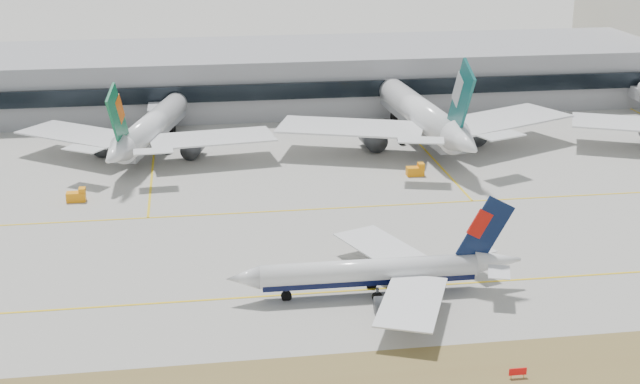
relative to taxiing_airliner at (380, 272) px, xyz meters
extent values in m
plane|color=#9F9D95|center=(-6.41, 6.70, -3.51)|extent=(3000.00, 3000.00, 0.00)
cube|color=yellow|center=(-6.41, 1.70, -3.48)|extent=(360.00, 0.45, 0.04)
cube|color=yellow|center=(-6.41, 36.70, -3.48)|extent=(360.00, 0.45, 0.04)
cylinder|color=white|center=(-1.59, 0.01, 0.27)|extent=(31.42, 3.70, 3.43)
cube|color=black|center=(-1.59, 0.01, -0.67)|extent=(30.79, 3.18, 1.54)
cone|color=white|center=(-19.68, 0.17, 0.27)|extent=(4.82, 3.47, 3.43)
cone|color=white|center=(17.60, -0.15, 0.70)|extent=(7.00, 3.49, 3.43)
cube|color=white|center=(2.54, 9.50, -0.25)|extent=(13.42, 18.59, 0.21)
cube|color=white|center=(16.32, 4.33, 0.96)|extent=(4.36, 5.50, 0.14)
cylinder|color=#3F4247|center=(0.75, 6.34, -2.13)|extent=(5.25, 2.62, 2.57)
cube|color=#3F4247|center=(0.75, 6.34, -1.10)|extent=(2.18, 0.28, 1.20)
cube|color=white|center=(2.38, -9.54, -0.25)|extent=(13.64, 18.60, 0.21)
cube|color=white|center=(16.25, -4.60, 0.96)|extent=(4.42, 5.53, 0.14)
cylinder|color=#3F4247|center=(0.64, -6.35, -2.13)|extent=(5.25, 2.62, 2.57)
cube|color=#3F4247|center=(0.64, -6.35, -1.10)|extent=(2.18, 0.28, 1.20)
cube|color=#09173B|center=(15.42, -0.13, 5.49)|extent=(8.48, 0.38, 10.75)
cube|color=#BA120C|center=(14.54, -0.12, 6.65)|extent=(3.83, 0.41, 4.61)
cylinder|color=#3F4247|center=(-13.52, 0.11, -2.48)|extent=(0.41, 0.41, 2.06)
cylinder|color=black|center=(-13.52, 0.11, -2.91)|extent=(1.55, 0.61, 1.54)
cylinder|color=#3F4247|center=(-0.74, -2.23, -2.48)|extent=(0.41, 0.41, 2.06)
cylinder|color=black|center=(-0.74, -2.23, -2.91)|extent=(1.55, 0.61, 1.54)
cylinder|color=#3F4247|center=(-0.70, 2.24, -2.48)|extent=(0.41, 0.41, 2.06)
cylinder|color=black|center=(-0.70, 2.24, -2.91)|extent=(1.55, 0.61, 1.54)
cylinder|color=white|center=(-34.23, 79.35, 2.49)|extent=(15.76, 41.25, 5.45)
cube|color=slate|center=(-34.23, 79.35, 0.99)|extent=(14.76, 40.25, 2.45)
cone|color=white|center=(-28.19, 102.33, 2.49)|extent=(6.87, 7.48, 5.45)
cone|color=white|center=(-40.64, 54.99, 3.17)|extent=(7.60, 10.25, 5.45)
cube|color=white|center=(-21.53, 69.75, 1.67)|extent=(27.48, 15.21, 0.33)
cube|color=white|center=(-33.35, 54.85, 3.58)|extent=(7.85, 4.44, 0.22)
cylinder|color=#3F4247|center=(-25.59, 73.64, -1.33)|extent=(5.70, 7.68, 4.09)
cube|color=#3F4247|center=(-25.59, 73.64, 0.31)|extent=(1.12, 2.87, 1.91)
cube|color=white|center=(-50.01, 77.24, 1.67)|extent=(28.15, 25.27, 0.33)
cube|color=white|center=(-47.06, 58.45, 3.58)|extent=(8.59, 7.50, 0.22)
cylinder|color=#3F4247|center=(-44.57, 78.63, -1.33)|extent=(5.70, 7.68, 4.09)
cube|color=#3F4247|center=(-44.57, 78.63, 0.31)|extent=(1.12, 2.87, 1.91)
cube|color=#0D603A|center=(-39.91, 57.76, 9.65)|extent=(3.37, 11.15, 14.62)
cube|color=#D2540C|center=(-39.62, 58.87, 11.24)|extent=(1.89, 5.12, 6.26)
cylinder|color=#3F4247|center=(-30.25, 94.50, -1.87)|extent=(0.65, 0.65, 3.27)
cylinder|color=black|center=(-30.25, 94.50, -2.55)|extent=(1.55, 2.62, 2.45)
cylinder|color=#3F4247|center=(-37.95, 79.15, -1.87)|extent=(0.65, 0.65, 3.27)
cylinder|color=black|center=(-37.95, 79.15, -2.55)|extent=(1.55, 2.62, 2.45)
cylinder|color=#3F4247|center=(-31.10, 77.34, -1.87)|extent=(0.65, 0.65, 3.27)
cylinder|color=black|center=(-31.10, 77.34, -2.55)|extent=(1.55, 2.62, 2.45)
cylinder|color=white|center=(25.81, 78.50, 3.67)|extent=(9.39, 49.63, 6.53)
cube|color=slate|center=(25.81, 78.50, 1.88)|extent=(8.36, 48.58, 2.94)
cone|color=white|center=(24.15, 106.89, 3.67)|extent=(6.95, 7.90, 6.53)
cone|color=white|center=(27.57, 48.41, 4.49)|extent=(7.15, 11.32, 6.53)
cube|color=white|center=(43.82, 72.30, 2.69)|extent=(34.45, 26.38, 0.39)
cube|color=white|center=(35.92, 50.96, 4.98)|extent=(10.25, 7.79, 0.26)
cylinder|color=#3F4247|center=(37.77, 75.22, -0.90)|extent=(5.37, 8.49, 4.89)
cube|color=#3F4247|center=(37.77, 75.22, 1.06)|extent=(0.69, 3.45, 2.28)
cube|color=white|center=(8.64, 70.24, 2.69)|extent=(34.27, 23.62, 0.39)
cube|color=white|center=(18.98, 49.97, 4.98)|extent=(10.05, 6.95, 0.26)
cylinder|color=#3F4247|center=(14.32, 73.84, -0.90)|extent=(5.37, 8.49, 4.89)
cube|color=#3F4247|center=(14.32, 73.84, 1.06)|extent=(0.69, 3.45, 2.28)
cube|color=#125150|center=(27.37, 51.83, 12.24)|extent=(1.38, 13.65, 17.50)
cube|color=#A7ACB1|center=(27.29, 53.20, 14.14)|extent=(1.08, 6.18, 7.49)
cylinder|color=#3F4247|center=(24.72, 97.22, -1.55)|extent=(0.78, 0.78, 3.92)
cylinder|color=black|center=(24.72, 97.22, -2.36)|extent=(1.31, 3.00, 2.94)
cylinder|color=#3F4247|center=(21.66, 76.89, -1.55)|extent=(0.78, 0.78, 3.92)
cylinder|color=black|center=(21.66, 76.89, -2.36)|extent=(1.31, 3.00, 2.94)
cylinder|color=#3F4247|center=(30.12, 77.38, -1.55)|extent=(0.78, 0.78, 3.92)
cylinder|color=black|center=(30.12, 77.38, -2.36)|extent=(1.31, 3.00, 2.94)
cube|color=white|center=(73.24, 64.97, 2.26)|extent=(32.03, 24.04, 0.36)
cube|color=gray|center=(-6.41, 121.70, 3.99)|extent=(280.00, 42.00, 15.00)
cube|color=black|center=(-6.41, 100.20, 4.44)|extent=(280.00, 1.20, 4.00)
cube|color=beige|center=(103.59, 141.70, 10.59)|extent=(2.00, 57.00, 27.90)
cube|color=red|center=(11.58, -25.30, -2.61)|extent=(2.20, 0.15, 0.90)
cylinder|color=orange|center=(10.78, -25.30, -3.26)|extent=(0.10, 0.10, 0.50)
cylinder|color=orange|center=(12.38, -25.30, -3.26)|extent=(0.10, 0.10, 0.50)
cube|color=orange|center=(-47.79, 47.63, -2.61)|extent=(3.50, 2.00, 1.80)
cube|color=orange|center=(-46.59, 47.63, -1.41)|extent=(1.20, 1.80, 1.00)
cylinder|color=black|center=(-48.99, 46.83, -3.16)|extent=(0.70, 0.30, 0.70)
cylinder|color=black|center=(-48.99, 48.43, -3.16)|extent=(0.70, 0.30, 0.70)
cylinder|color=black|center=(-46.59, 46.83, -3.16)|extent=(0.70, 0.30, 0.70)
cylinder|color=black|center=(-46.59, 48.43, -3.16)|extent=(0.70, 0.30, 0.70)
cube|color=orange|center=(18.98, 53.49, -2.61)|extent=(3.50, 2.00, 1.80)
cube|color=orange|center=(20.18, 53.49, -1.41)|extent=(1.20, 1.80, 1.00)
cylinder|color=black|center=(17.78, 52.69, -3.16)|extent=(0.70, 0.30, 0.70)
cylinder|color=black|center=(17.78, 54.29, -3.16)|extent=(0.70, 0.30, 0.70)
cylinder|color=black|center=(20.18, 52.69, -3.16)|extent=(0.70, 0.30, 0.70)
cylinder|color=black|center=(20.18, 54.29, -3.16)|extent=(0.70, 0.30, 0.70)
camera|label=1|loc=(-25.87, -114.68, 52.73)|focal=50.00mm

